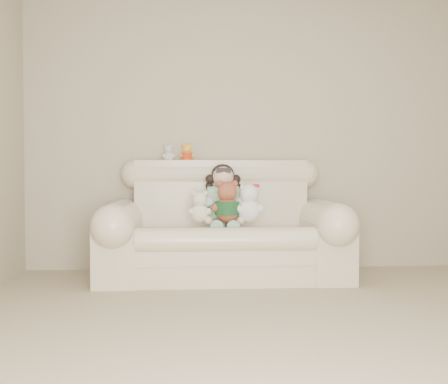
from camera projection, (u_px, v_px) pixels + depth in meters
The scene contains 9 objects.
floor at pixel (335, 357), 2.64m from camera, with size 5.00×5.00×0.00m, color tan.
wall_back at pixel (265, 132), 5.08m from camera, with size 4.50×4.50×0.00m, color #A9A286.
sofa at pixel (223, 219), 4.58m from camera, with size 2.10×0.95×1.03m, color beige, non-canonical shape.
seated_child at pixel (223, 196), 4.65m from camera, with size 0.35×0.43×0.58m, color #2B7B49, non-canonical shape.
brown_teddy at pixel (227, 197), 4.46m from camera, with size 0.26×0.20×0.41m, color brown, non-canonical shape.
white_cat at pixel (249, 199), 4.45m from camera, with size 0.25×0.19×0.38m, color white, non-canonical shape.
cream_teddy at pixel (200, 204), 4.44m from camera, with size 0.20×0.15×0.31m, color silver, non-canonical shape.
yellow_mini_bear at pixel (187, 151), 4.93m from camera, with size 0.13×0.10×0.20m, color yellow, non-canonical shape.
grey_mini_plush at pixel (169, 151), 4.92m from camera, with size 0.13×0.10×0.20m, color silver, non-canonical shape.
Camera 1 is at (-0.71, -2.57, 0.91)m, focal length 42.85 mm.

